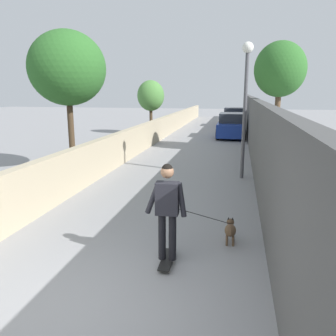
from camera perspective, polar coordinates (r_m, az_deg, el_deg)
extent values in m
plane|color=gray|center=(17.98, 5.17, 3.39)|extent=(80.00, 80.00, 0.00)
cube|color=tan|center=(16.47, -5.01, 4.79)|extent=(48.00, 0.30, 1.28)
cube|color=#4C4C4C|center=(15.74, 14.32, 6.41)|extent=(48.00, 0.30, 2.56)
cylinder|color=brown|center=(16.78, 17.67, 7.64)|extent=(0.25, 0.25, 3.17)
ellipsoid|color=#2D6628|center=(16.75, 18.22, 15.41)|extent=(2.30, 2.30, 2.47)
cylinder|color=#473523|center=(12.63, -15.84, 5.58)|extent=(0.21, 0.21, 2.88)
ellipsoid|color=#2D6628|center=(12.56, -16.47, 15.70)|extent=(2.61, 2.61, 2.52)
cylinder|color=#473523|center=(23.44, -2.85, 8.14)|extent=(0.21, 0.21, 2.05)
ellipsoid|color=#4C843D|center=(23.37, -2.90, 11.98)|extent=(1.80, 1.80, 2.02)
cylinder|color=#4C4C51|center=(11.65, 12.65, 8.20)|extent=(0.12, 0.12, 4.10)
sphere|color=silver|center=(11.69, 13.20, 19.01)|extent=(0.36, 0.36, 0.36)
cube|color=black|center=(6.11, -0.12, -15.02)|extent=(0.81, 0.22, 0.02)
cylinder|color=beige|center=(6.38, -0.32, -14.15)|extent=(0.06, 0.03, 0.06)
cylinder|color=beige|center=(6.36, 0.97, -14.24)|extent=(0.06, 0.03, 0.06)
cylinder|color=beige|center=(5.90, -1.31, -16.57)|extent=(0.06, 0.03, 0.06)
cylinder|color=beige|center=(5.87, 0.09, -16.69)|extent=(0.06, 0.03, 0.06)
cylinder|color=black|center=(5.94, -1.00, -11.36)|extent=(0.13, 0.13, 0.82)
cylinder|color=black|center=(5.91, 0.75, -11.48)|extent=(0.13, 0.13, 0.82)
cube|color=#26262D|center=(5.68, -0.13, -5.11)|extent=(0.23, 0.39, 0.55)
cylinder|color=#26262D|center=(5.72, -2.51, -4.94)|extent=(0.10, 0.29, 0.58)
cylinder|color=#26262D|center=(5.64, 2.28, -5.33)|extent=(0.10, 0.18, 0.59)
sphere|color=#9E7051|center=(5.55, -0.13, -0.63)|extent=(0.22, 0.22, 0.22)
sphere|color=black|center=(5.54, -0.13, -0.24)|extent=(0.19, 0.19, 0.19)
ellipsoid|color=brown|center=(6.86, 10.37, -10.19)|extent=(0.38, 0.23, 0.22)
sphere|color=brown|center=(7.06, 10.38, -8.89)|extent=(0.15, 0.15, 0.15)
cone|color=black|center=(7.03, 10.08, -8.28)|extent=(0.05, 0.05, 0.06)
cone|color=black|center=(7.03, 10.73, -8.30)|extent=(0.05, 0.05, 0.06)
cylinder|color=brown|center=(7.03, 9.81, -11.13)|extent=(0.04, 0.04, 0.18)
cylinder|color=brown|center=(7.04, 10.80, -11.17)|extent=(0.04, 0.04, 0.18)
cylinder|color=brown|center=(6.82, 9.80, -11.94)|extent=(0.04, 0.04, 0.18)
cylinder|color=brown|center=(6.82, 10.83, -11.98)|extent=(0.04, 0.04, 0.18)
cylinder|color=brown|center=(6.61, 10.41, -10.35)|extent=(0.14, 0.03, 0.13)
cylinder|color=black|center=(6.23, 5.59, -7.90)|extent=(1.04, 1.05, 0.66)
cube|color=navy|center=(22.32, 10.53, 6.51)|extent=(4.10, 1.70, 0.80)
cube|color=#262B33|center=(22.26, 10.60, 8.24)|extent=(2.13, 1.50, 0.60)
cylinder|color=black|center=(23.64, 8.65, 6.33)|extent=(0.64, 0.22, 0.64)
cylinder|color=black|center=(23.61, 12.50, 6.17)|extent=(0.64, 0.22, 0.64)
cylinder|color=black|center=(21.12, 8.27, 5.58)|extent=(0.64, 0.22, 0.64)
cylinder|color=black|center=(21.09, 12.58, 5.40)|extent=(0.64, 0.22, 0.64)
cube|color=navy|center=(29.50, 10.84, 7.97)|extent=(3.84, 1.70, 0.80)
cube|color=#262B33|center=(29.45, 10.90, 9.29)|extent=(2.00, 1.50, 0.60)
cylinder|color=black|center=(30.72, 9.37, 7.77)|extent=(0.64, 0.22, 0.64)
cylinder|color=black|center=(30.70, 12.34, 7.64)|extent=(0.64, 0.22, 0.64)
cylinder|color=black|center=(28.35, 9.17, 7.37)|extent=(0.64, 0.22, 0.64)
cylinder|color=black|center=(28.33, 12.39, 7.23)|extent=(0.64, 0.22, 0.64)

